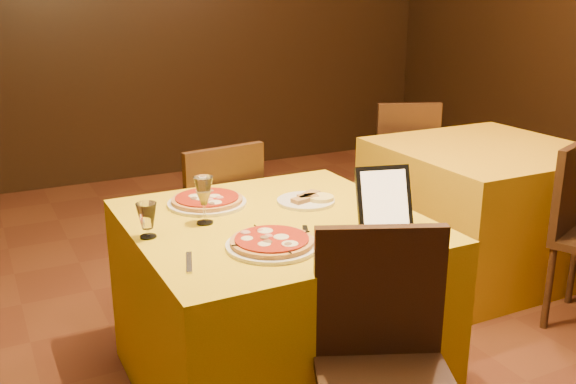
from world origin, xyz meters
name	(u,v)px	position (x,y,z in m)	size (l,w,h in m)	color
floor	(325,376)	(0.00, 0.00, -0.01)	(6.00, 7.00, 0.01)	#5E2D19
wall_back	(119,17)	(0.00, 3.50, 1.40)	(6.00, 0.01, 2.80)	black
main_table	(275,305)	(-0.23, 0.04, 0.38)	(1.10, 1.10, 0.75)	gold
side_table	(482,208)	(1.42, 0.59, 0.38)	(1.10, 1.10, 0.75)	#D59D0D
chair_main_far	(208,227)	(-0.23, 0.82, 0.46)	(0.37, 0.37, 0.91)	black
chair_side_far	(400,163)	(1.42, 1.42, 0.46)	(0.45, 0.45, 0.91)	black
pizza_near	(272,243)	(-0.36, -0.22, 0.77)	(0.32, 0.32, 0.03)	white
pizza_far	(207,201)	(-0.40, 0.32, 0.77)	(0.33, 0.33, 0.03)	white
cutlet_dish	(306,200)	(-0.02, 0.16, 0.76)	(0.25, 0.25, 0.03)	white
wine_glass	(204,200)	(-0.49, 0.11, 0.84)	(0.07, 0.07, 0.19)	tan
water_glass	(147,221)	(-0.72, 0.07, 0.81)	(0.06, 0.06, 0.13)	silver
tablet	(384,198)	(0.09, -0.25, 0.87)	(0.21, 0.02, 0.24)	black
knife	(307,240)	(-0.22, -0.23, 0.75)	(0.22, 0.02, 0.01)	#B7B6BE
fork_near	(189,262)	(-0.66, -0.22, 0.75)	(0.17, 0.02, 0.01)	silver
fork_far	(225,194)	(-0.28, 0.42, 0.75)	(0.14, 0.02, 0.01)	silver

